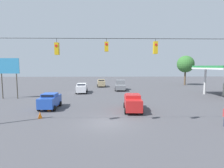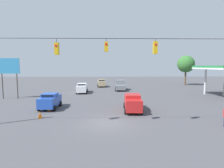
% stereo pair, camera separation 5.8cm
% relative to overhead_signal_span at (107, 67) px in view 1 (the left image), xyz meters
% --- Properties ---
extents(ground_plane, '(140.00, 140.00, 0.00)m').
position_rel_overhead_signal_span_xyz_m(ground_plane, '(0.01, -0.96, -5.00)').
color(ground_plane, '#47474C').
extents(overhead_signal_span, '(23.22, 0.38, 8.20)m').
position_rel_overhead_signal_span_xyz_m(overhead_signal_span, '(0.00, 0.00, 0.00)').
color(overhead_signal_span, '#939399').
rests_on(overhead_signal_span, ground_plane).
extents(sedan_red_crossing_near, '(2.18, 4.57, 1.92)m').
position_rel_overhead_signal_span_xyz_m(sedan_red_crossing_near, '(-2.93, -5.18, -4.00)').
color(sedan_red_crossing_near, red).
rests_on(sedan_red_crossing_near, ground_plane).
extents(pickup_truck_grey_oncoming_deep, '(2.47, 5.38, 2.12)m').
position_rel_overhead_signal_span_xyz_m(pickup_truck_grey_oncoming_deep, '(-2.80, -22.76, -4.03)').
color(pickup_truck_grey_oncoming_deep, slate).
rests_on(pickup_truck_grey_oncoming_deep, ground_plane).
extents(sedan_white_withflow_far, '(2.25, 4.65, 1.83)m').
position_rel_overhead_signal_span_xyz_m(sedan_white_withflow_far, '(4.89, -19.06, -4.05)').
color(sedan_white_withflow_far, silver).
rests_on(sedan_white_withflow_far, ground_plane).
extents(sedan_tan_withflow_deep, '(2.24, 4.01, 1.86)m').
position_rel_overhead_signal_span_xyz_m(sedan_tan_withflow_deep, '(1.49, -28.78, -4.03)').
color(sedan_tan_withflow_deep, tan).
rests_on(sedan_tan_withflow_deep, ground_plane).
extents(sedan_blue_parked_shoulder, '(2.00, 3.87, 1.85)m').
position_rel_overhead_signal_span_xyz_m(sedan_blue_parked_shoulder, '(6.89, -6.55, -4.04)').
color(sedan_blue_parked_shoulder, '#234CB2').
rests_on(sedan_blue_parked_shoulder, ground_plane).
extents(traffic_cone_nearest, '(0.41, 0.41, 0.65)m').
position_rel_overhead_signal_span_xyz_m(traffic_cone_nearest, '(6.60, -2.58, -4.68)').
color(traffic_cone_nearest, orange).
rests_on(traffic_cone_nearest, ground_plane).
extents(traffic_cone_second, '(0.41, 0.41, 0.65)m').
position_rel_overhead_signal_span_xyz_m(traffic_cone_second, '(6.64, -5.40, -4.68)').
color(traffic_cone_second, orange).
rests_on(traffic_cone_second, ground_plane).
extents(traffic_cone_third, '(0.41, 0.41, 0.65)m').
position_rel_overhead_signal_span_xyz_m(traffic_cone_third, '(6.37, -7.87, -4.68)').
color(traffic_cone_third, orange).
rests_on(traffic_cone_third, ground_plane).
extents(roadside_billboard, '(3.29, 0.16, 6.35)m').
position_rel_overhead_signal_span_xyz_m(roadside_billboard, '(15.34, -13.30, -0.41)').
color(roadside_billboard, '#4C473D').
rests_on(roadside_billboard, ground_plane).
extents(tree_horizon_left, '(4.49, 4.49, 7.92)m').
position_rel_overhead_signal_span_xyz_m(tree_horizon_left, '(-21.04, -32.15, 0.63)').
color(tree_horizon_left, brown).
rests_on(tree_horizon_left, ground_plane).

